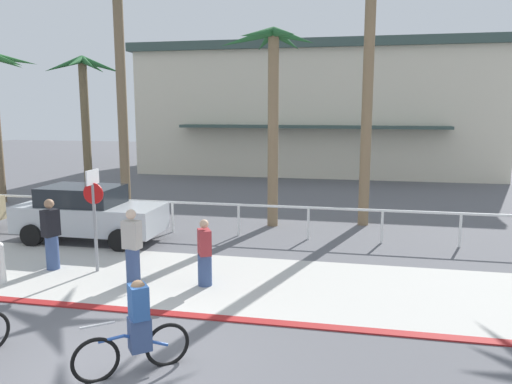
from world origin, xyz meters
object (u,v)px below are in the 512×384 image
Objects in this scene: bollard_2 at (0,262)px; pedestrian_0 at (205,256)px; palm_tree_3 at (119,41)px; car_silver_1 at (89,213)px; palm_tree_2 at (84,88)px; stop_sign_bike_lane at (94,206)px; palm_tree_5 at (370,19)px; cyclist_blue_1 at (136,329)px; pedestrian_2 at (51,237)px; pedestrian_1 at (132,250)px; palm_tree_4 at (272,81)px.

bollard_2 is 4.74m from pedestrian_0.
palm_tree_3 is 1.95× the size of car_silver_1.
bollard_2 is at bearing -70.08° from palm_tree_2.
stop_sign_bike_lane is 0.41× the size of palm_tree_2.
palm_tree_2 is 4.61m from palm_tree_3.
cyclist_blue_1 is at bearing -107.75° from palm_tree_5.
stop_sign_bike_lane is 0.30× the size of palm_tree_3.
car_silver_1 is at bearing 146.42° from pedestrian_0.
bollard_2 is at bearing -85.52° from palm_tree_3.
cyclist_blue_1 is 0.83× the size of pedestrian_2.
palm_tree_5 is (6.50, 6.55, 5.23)m from stop_sign_bike_lane.
palm_tree_2 is 11.12m from pedestrian_2.
pedestrian_0 is 1.68m from pedestrian_1.
pedestrian_1 is 0.97× the size of pedestrian_2.
car_silver_1 is at bearing 132.31° from pedestrian_1.
pedestrian_1 is at bearing 11.78° from bollard_2.
palm_tree_2 is 4.01× the size of pedestrian_0.
car_silver_1 is 2.43× the size of pedestrian_2.
stop_sign_bike_lane is 2.56× the size of bollard_2.
palm_tree_3 is (3.23, -2.92, 1.52)m from palm_tree_2.
bollard_2 is 9.72m from palm_tree_4.
bollard_2 is 0.57× the size of pedestrian_1.
stop_sign_bike_lane is 11.32m from palm_tree_2.
palm_tree_2 is 12.53m from palm_tree_5.
pedestrian_1 is (6.82, -9.94, -4.08)m from palm_tree_2.
pedestrian_1 is (-2.13, -6.38, -4.08)m from palm_tree_4.
palm_tree_4 reaches higher than pedestrian_2.
stop_sign_bike_lane is 1.45× the size of pedestrian_1.
stop_sign_bike_lane is 0.58× the size of car_silver_1.
pedestrian_2 is at bearing 135.27° from cyclist_blue_1.
cyclist_blue_1 is (3.05, -4.25, -0.98)m from stop_sign_bike_lane.
palm_tree_3 reaches higher than pedestrian_0.
pedestrian_2 reaches higher than pedestrian_1.
stop_sign_bike_lane reaches higher than pedestrian_1.
bollard_2 is 3.07m from pedestrian_1.
bollard_2 is 0.15× the size of palm_tree_4.
palm_tree_2 is 12.73m from pedestrian_1.
palm_tree_5 is at bearing 14.28° from palm_tree_4.
palm_tree_5 reaches higher than cyclist_blue_1.
stop_sign_bike_lane is 2.43m from bollard_2.
bollard_2 is 5.65m from cyclist_blue_1.
pedestrian_1 is at bearing -126.17° from palm_tree_5.
palm_tree_5 is at bearing 0.95° from palm_tree_3.
stop_sign_bike_lane is 1.71× the size of cyclist_blue_1.
palm_tree_5 reaches higher than bollard_2.
palm_tree_2 is at bearing 137.90° from palm_tree_3.
palm_tree_2 is at bearing 131.05° from pedestrian_0.
pedestrian_2 reaches higher than pedestrian_0.
pedestrian_0 is (2.93, -0.43, -0.96)m from stop_sign_bike_lane.
stop_sign_bike_lane is 5.32m from cyclist_blue_1.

